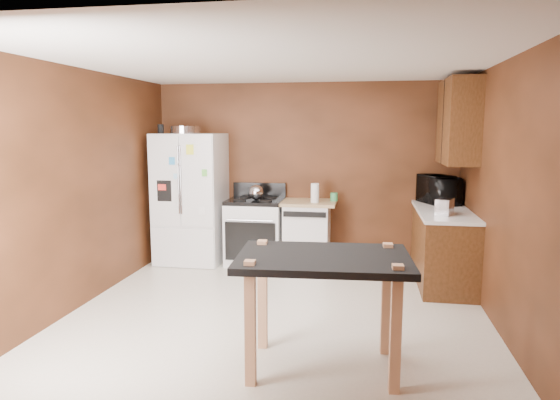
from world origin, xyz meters
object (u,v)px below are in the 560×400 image
(kettle, at_px, (256,192))
(gas_range, at_px, (255,230))
(green_canister, at_px, (334,197))
(refrigerator, at_px, (191,198))
(toaster, at_px, (445,207))
(island, at_px, (323,272))
(roasting_pan, at_px, (185,130))
(microwave, at_px, (439,191))
(dishwasher, at_px, (307,233))
(pen_cup, at_px, (161,129))
(paper_towel, at_px, (315,193))

(kettle, xyz_separation_m, gas_range, (-0.02, 0.04, -0.54))
(green_canister, relative_size, refrigerator, 0.06)
(toaster, relative_size, island, 0.18)
(roasting_pan, height_order, microwave, roasting_pan)
(kettle, bearing_deg, green_canister, 8.25)
(gas_range, relative_size, island, 0.80)
(toaster, xyz_separation_m, dishwasher, (-1.67, 0.84, -0.54))
(pen_cup, bearing_deg, roasting_pan, 19.38)
(gas_range, distance_m, island, 3.17)
(paper_towel, relative_size, refrigerator, 0.14)
(microwave, bearing_deg, pen_cup, 69.68)
(refrigerator, height_order, island, refrigerator)
(kettle, relative_size, gas_range, 0.19)
(island, bearing_deg, paper_towel, 97.14)
(kettle, bearing_deg, roasting_pan, -177.03)
(gas_range, height_order, dishwasher, gas_range)
(microwave, relative_size, dishwasher, 0.67)
(pen_cup, relative_size, paper_towel, 0.49)
(refrigerator, distance_m, island, 3.55)
(paper_towel, relative_size, green_canister, 2.32)
(green_canister, relative_size, dishwasher, 0.12)
(roasting_pan, relative_size, kettle, 1.99)
(roasting_pan, height_order, island, roasting_pan)
(pen_cup, bearing_deg, kettle, 7.04)
(green_canister, bearing_deg, gas_range, -174.02)
(kettle, relative_size, green_canister, 1.86)
(kettle, distance_m, dishwasher, 0.89)
(pen_cup, xyz_separation_m, refrigerator, (0.35, 0.14, -0.96))
(paper_towel, xyz_separation_m, gas_range, (-0.83, 0.07, -0.56))
(green_canister, distance_m, microwave, 1.37)
(roasting_pan, distance_m, refrigerator, 0.95)
(toaster, bearing_deg, roasting_pan, -169.66)
(kettle, xyz_separation_m, microwave, (2.41, 0.08, 0.06))
(dishwasher, bearing_deg, roasting_pan, -176.07)
(roasting_pan, xyz_separation_m, toaster, (3.34, -0.73, -0.86))
(dishwasher, xyz_separation_m, island, (0.47, -2.95, 0.33))
(refrigerator, relative_size, gas_range, 1.64)
(toaster, bearing_deg, green_canister, 167.28)
(green_canister, height_order, gas_range, gas_range)
(green_canister, relative_size, gas_range, 0.10)
(roasting_pan, bearing_deg, refrigerator, 33.98)
(roasting_pan, xyz_separation_m, microwave, (3.39, 0.13, -0.79))
(paper_towel, height_order, microwave, microwave)
(toaster, bearing_deg, kettle, -175.61)
(green_canister, height_order, toaster, toaster)
(paper_towel, relative_size, microwave, 0.43)
(refrigerator, distance_m, dishwasher, 1.69)
(island, bearing_deg, refrigerator, 126.27)
(dishwasher, bearing_deg, paper_towel, -41.37)
(island, bearing_deg, gas_range, 112.15)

